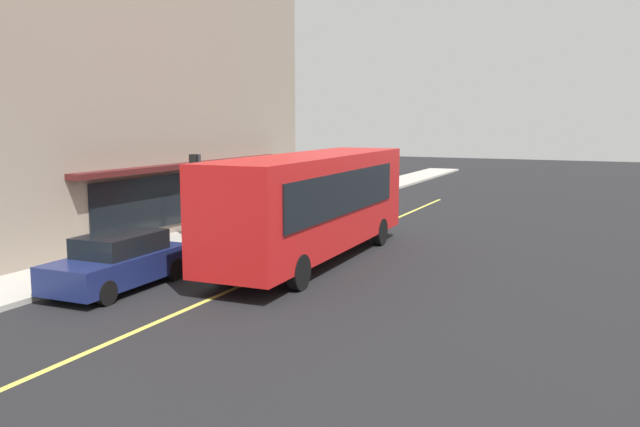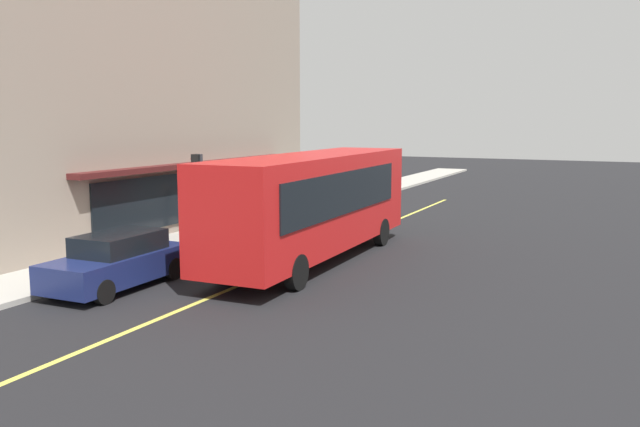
# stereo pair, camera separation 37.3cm
# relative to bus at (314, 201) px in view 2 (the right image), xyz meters

# --- Properties ---
(ground) EXTENTS (120.00, 120.00, 0.00)m
(ground) POSITION_rel_bus_xyz_m (0.17, 0.47, -1.99)
(ground) COLOR black
(sidewalk) EXTENTS (80.00, 2.67, 0.15)m
(sidewalk) POSITION_rel_bus_xyz_m (0.17, 5.72, -1.91)
(sidewalk) COLOR #B2ADA3
(sidewalk) RESTS_ON ground
(lane_centre_stripe) EXTENTS (36.00, 0.16, 0.01)m
(lane_centre_stripe) POSITION_rel_bus_xyz_m (0.17, 0.47, -1.98)
(lane_centre_stripe) COLOR #D8D14C
(lane_centre_stripe) RESTS_ON ground
(storefront_building) EXTENTS (19.13, 11.19, 15.09)m
(storefront_building) POSITION_rel_bus_xyz_m (3.06, 12.35, 5.55)
(storefront_building) COLOR gray
(storefront_building) RESTS_ON ground
(bus) EXTENTS (11.18, 2.80, 3.50)m
(bus) POSITION_rel_bus_xyz_m (0.00, 0.00, 0.00)
(bus) COLOR red
(bus) RESTS_ON ground
(traffic_light) EXTENTS (0.30, 0.52, 3.20)m
(traffic_light) POSITION_rel_bus_xyz_m (0.90, 5.23, 0.55)
(traffic_light) COLOR #2D2D33
(traffic_light) RESTS_ON sidewalk
(car_navy) EXTENTS (4.34, 1.93, 1.52)m
(car_navy) POSITION_rel_bus_xyz_m (-5.44, 3.36, -1.24)
(car_navy) COLOR navy
(car_navy) RESTS_ON ground
(pedestrian_by_curb) EXTENTS (0.34, 0.34, 1.79)m
(pedestrian_by_curb) POSITION_rel_bus_xyz_m (2.47, 5.92, -0.76)
(pedestrian_by_curb) COLOR black
(pedestrian_by_curb) RESTS_ON sidewalk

